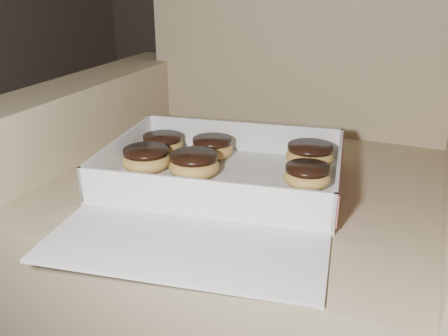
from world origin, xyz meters
TOP-DOWN VIEW (x-y plane):
  - armchair at (-0.37, 0.41)m, footprint 0.93×0.79m
  - bakery_box at (-0.40, 0.24)m, footprint 0.48×0.54m
  - donut_a at (-0.57, 0.34)m, footprint 0.08×0.08m
  - donut_b at (-0.55, 0.25)m, footprint 0.09×0.09m
  - donut_c at (-0.47, 0.37)m, footprint 0.08×0.08m
  - donut_d at (-0.27, 0.40)m, footprint 0.09×0.09m
  - donut_e at (-0.46, 0.26)m, footprint 0.09×0.09m
  - donut_f at (-0.25, 0.30)m, footprint 0.08×0.08m
  - crumb_a at (-0.33, 0.19)m, footprint 0.01×0.01m
  - crumb_b at (-0.40, 0.17)m, footprint 0.01×0.01m
  - crumb_c at (-0.31, 0.21)m, footprint 0.01×0.01m

SIDE VIEW (x-z plane):
  - armchair at x=-0.37m, z-range -0.18..0.79m
  - crumb_a at x=-0.33m, z-range 0.44..0.45m
  - crumb_b at x=-0.40m, z-range 0.44..0.45m
  - crumb_c at x=-0.31m, z-range 0.44..0.45m
  - bakery_box at x=-0.40m, z-range 0.41..0.48m
  - donut_f at x=-0.25m, z-range 0.44..0.49m
  - donut_a at x=-0.57m, z-range 0.44..0.49m
  - donut_c at x=-0.47m, z-range 0.44..0.49m
  - donut_b at x=-0.55m, z-range 0.44..0.49m
  - donut_d at x=-0.27m, z-range 0.44..0.49m
  - donut_e at x=-0.46m, z-range 0.44..0.49m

